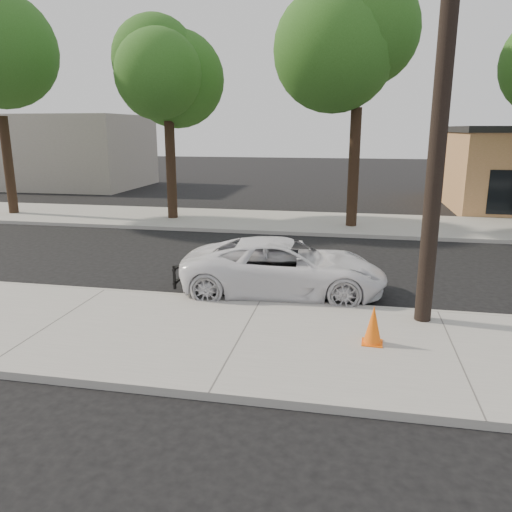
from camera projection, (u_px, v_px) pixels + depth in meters
name	position (u px, v px, depth m)	size (l,w,h in m)	color
ground	(275.00, 280.00, 13.87)	(120.00, 120.00, 0.00)	black
near_sidewalk	(240.00, 340.00, 9.76)	(90.00, 4.40, 0.15)	gray
far_sidewalk	(305.00, 222.00, 21.93)	(90.00, 5.00, 0.15)	gray
curb_near	(261.00, 302.00, 11.85)	(90.00, 0.12, 0.16)	#9E9B93
building_far	(45.00, 151.00, 35.99)	(14.00, 8.00, 5.00)	gray
utility_pole	(442.00, 95.00, 9.47)	(1.40, 0.34, 9.00)	black
tree_b	(170.00, 78.00, 21.09)	(4.34, 4.20, 8.45)	black
tree_c	(365.00, 52.00, 19.00)	(4.96, 4.80, 9.55)	black
police_cruiser	(284.00, 267.00, 12.52)	(2.34, 5.07, 1.41)	white
traffic_cone	(373.00, 325.00, 9.33)	(0.40, 0.40, 0.75)	#FF630D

